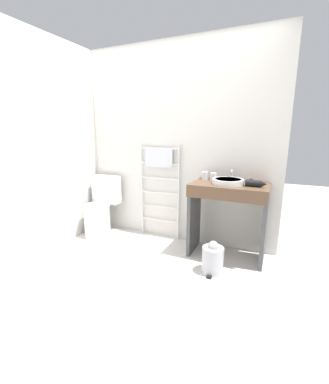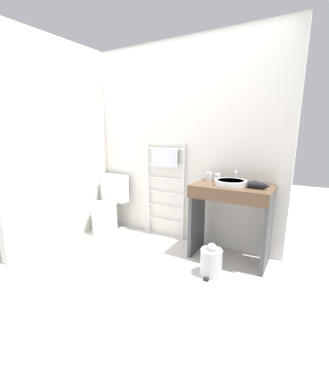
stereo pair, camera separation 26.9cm
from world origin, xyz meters
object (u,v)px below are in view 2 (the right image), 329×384
object	(u,v)px
toilet	(108,209)
towel_radiator	(165,172)
sink_basin	(231,183)
cup_near_wall	(209,176)
hair_dryer	(257,185)
trash_bin	(211,261)
cup_near_edge	(217,178)

from	to	relation	value
toilet	towel_radiator	size ratio (longest dim) A/B	0.65
sink_basin	cup_near_wall	world-z (taller)	cup_near_wall
towel_radiator	hair_dryer	bearing A→B (deg)	-10.59
hair_dryer	trash_bin	bearing A→B (deg)	-128.35
towel_radiator	cup_near_edge	world-z (taller)	towel_radiator
hair_dryer	trash_bin	size ratio (longest dim) A/B	0.62
toilet	hair_dryer	size ratio (longest dim) A/B	3.84
sink_basin	cup_near_wall	distance (m)	0.34
towel_radiator	cup_near_edge	size ratio (longest dim) A/B	13.57
towel_radiator	cup_near_edge	distance (m)	0.75
toilet	cup_near_edge	distance (m)	1.65
cup_near_wall	cup_near_edge	xyz separation A→B (m)	(0.11, -0.03, -0.00)
sink_basin	hair_dryer	size ratio (longest dim) A/B	1.60
toilet	hair_dryer	bearing A→B (deg)	1.19
cup_near_wall	trash_bin	size ratio (longest dim) A/B	0.27
cup_near_wall	hair_dryer	xyz separation A→B (m)	(0.59, -0.17, -0.01)
hair_dryer	trash_bin	world-z (taller)	hair_dryer
hair_dryer	toilet	bearing A→B (deg)	-178.81
cup_near_edge	trash_bin	world-z (taller)	cup_near_edge
toilet	trash_bin	size ratio (longest dim) A/B	2.37
toilet	sink_basin	xyz separation A→B (m)	(1.73, 0.06, 0.55)
cup_near_edge	hair_dryer	distance (m)	0.49
towel_radiator	cup_near_edge	xyz separation A→B (m)	(0.75, -0.09, 0.01)
cup_near_edge	towel_radiator	bearing A→B (deg)	173.16
cup_near_edge	trash_bin	distance (m)	0.94
trash_bin	sink_basin	bearing A→B (deg)	85.18
sink_basin	trash_bin	world-z (taller)	sink_basin
sink_basin	hair_dryer	bearing A→B (deg)	-2.79
cup_near_edge	trash_bin	xyz separation A→B (m)	(0.16, -0.53, -0.76)
towel_radiator	hair_dryer	world-z (taller)	towel_radiator
towel_radiator	cup_near_wall	distance (m)	0.64
toilet	sink_basin	distance (m)	1.82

